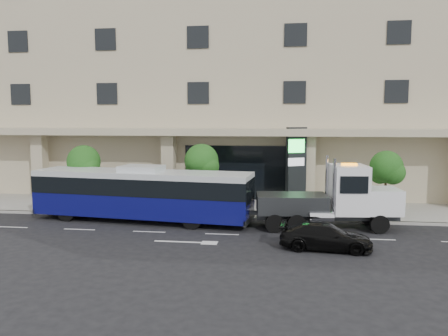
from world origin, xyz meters
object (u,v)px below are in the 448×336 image
object	(u,v)px
city_bus	(142,193)
black_sedan	(325,236)
tow_truck	(334,199)
signage_pylon	(296,166)

from	to	relation	value
city_bus	black_sedan	bearing A→B (deg)	-16.73
tow_truck	signage_pylon	distance (m)	6.00
city_bus	tow_truck	bearing A→B (deg)	4.32
tow_truck	signage_pylon	size ratio (longest dim) A/B	1.65
tow_truck	black_sedan	distance (m)	4.24
city_bus	black_sedan	distance (m)	11.33
tow_truck	signage_pylon	xyz separation A→B (m)	(-1.91, 5.55, 1.24)
city_bus	signage_pylon	size ratio (longest dim) A/B	2.49
city_bus	black_sedan	xyz separation A→B (m)	(10.34, -4.49, -1.08)
tow_truck	signage_pylon	world-z (taller)	signage_pylon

